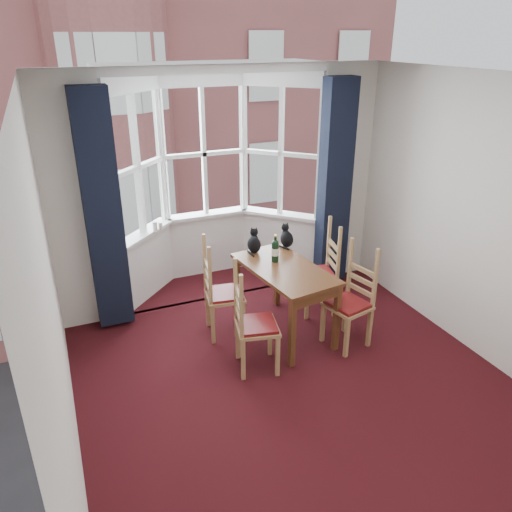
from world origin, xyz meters
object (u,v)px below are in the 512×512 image
chair_left_far (217,296)px  chair_right_near (354,303)px  wine_bottle (275,250)px  chair_right_far (325,274)px  candle_tall (155,226)px  chair_left_near (248,327)px  cat_right (287,238)px  cat_left (254,243)px  candle_short (160,226)px  dining_table (284,278)px

chair_left_far → chair_right_near: bearing=-28.7°
wine_bottle → chair_right_far: bearing=6.5°
candle_tall → chair_left_near: bearing=-76.4°
wine_bottle → cat_right: bearing=48.1°
chair_left_far → cat_right: bearing=15.5°
cat_left → candle_tall: bearing=135.4°
wine_bottle → candle_short: wine_bottle is taller
cat_left → cat_right: (0.42, 0.01, -0.00)m
chair_left_far → cat_left: cat_left is taller
cat_right → wine_bottle: size_ratio=0.90×
chair_left_far → candle_tall: 1.33m
cat_left → wine_bottle: size_ratio=0.92×
cat_left → candle_short: 1.29m
chair_right_far → cat_right: 0.64m
chair_left_near → cat_left: (0.48, 0.98, 0.44)m
candle_tall → cat_right: bearing=-34.1°
dining_table → cat_left: size_ratio=4.61×
dining_table → wine_bottle: 0.32m
chair_left_near → cat_left: bearing=64.1°
cat_left → chair_left_far: bearing=-154.8°
chair_left_near → chair_right_near: 1.22m
dining_table → wine_bottle: size_ratio=4.24×
chair_left_near → wine_bottle: wine_bottle is taller
chair_left_near → candle_tall: 2.01m
chair_right_near → cat_left: (-0.75, 0.97, 0.44)m
chair_right_far → candle_short: candle_short is taller
candle_tall → candle_short: 0.08m
dining_table → chair_right_far: 0.75m
cat_right → candle_short: 1.59m
chair_left_far → candle_tall: candle_tall is taller
chair_right_near → candle_short: 2.55m
dining_table → wine_bottle: bearing=99.0°
wine_bottle → candle_short: (-0.97, 1.29, -0.02)m
chair_left_near → cat_right: cat_right is taller
chair_right_near → chair_left_far: bearing=151.3°
chair_right_near → candle_tall: size_ratio=7.60×
chair_right_near → cat_right: bearing=108.5°
chair_right_near → chair_right_far: same height
chair_left_far → candle_tall: bearing=107.8°
wine_bottle → candle_short: 1.61m
chair_right_far → cat_right: size_ratio=3.30×
dining_table → chair_right_far: bearing=21.7°
chair_right_near → cat_right: 1.12m
chair_left_near → chair_right_near: bearing=0.3°
chair_right_far → candle_tall: 2.15m
chair_left_near → dining_table: bearing=36.8°
chair_left_near → chair_right_far: (1.28, 0.73, 0.00)m
chair_left_far → candle_short: bearing=104.3°
cat_right → cat_left: bearing=-178.9°
cat_left → candle_short: cat_left is taller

